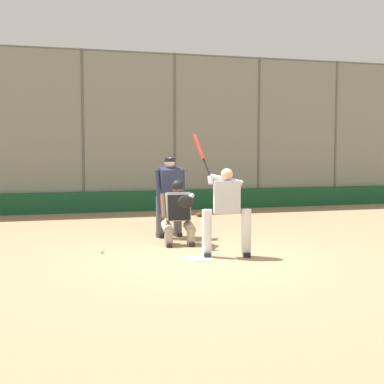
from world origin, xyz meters
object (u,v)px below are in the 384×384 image
fielding_glove_on_dirt (201,215)px  baseball_loose (102,251)px  catcher_behind_plate (178,211)px  umpire_home (170,195)px  batter_at_plate (226,209)px

fielding_glove_on_dirt → baseball_loose: (3.18, 4.54, -0.02)m
catcher_behind_plate → baseball_loose: 1.69m
fielding_glove_on_dirt → umpire_home: bearing=62.9°
umpire_home → baseball_loose: size_ratio=22.58×
fielding_glove_on_dirt → batter_at_plate: bearing=77.9°
batter_at_plate → umpire_home: 2.29m
batter_at_plate → umpire_home: size_ratio=1.26×
umpire_home → baseball_loose: 2.25m
batter_at_plate → umpire_home: bearing=-66.0°
umpire_home → baseball_loose: (1.56, 1.38, -0.86)m
fielding_glove_on_dirt → baseball_loose: bearing=55.0°
catcher_behind_plate → umpire_home: bearing=-87.8°
batter_at_plate → catcher_behind_plate: (0.51, -1.32, -0.18)m
batter_at_plate → catcher_behind_plate: size_ratio=1.68×
umpire_home → fielding_glove_on_dirt: bearing=-124.2°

